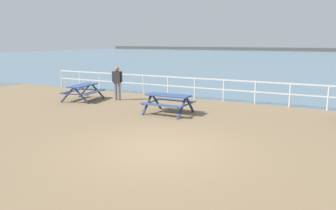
% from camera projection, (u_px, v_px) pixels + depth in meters
% --- Properties ---
extents(ground_plane, '(30.00, 24.00, 0.20)m').
position_uv_depth(ground_plane, '(159.00, 152.00, 9.18)').
color(ground_plane, '#846B4C').
extents(sea_band, '(142.00, 90.00, 0.01)m').
position_uv_depth(sea_band, '(316.00, 59.00, 54.88)').
color(sea_band, slate).
rests_on(sea_band, ground).
extents(distant_shoreline, '(142.00, 6.00, 1.80)m').
position_uv_depth(distant_shoreline, '(329.00, 51.00, 92.15)').
color(distant_shoreline, '#4C4C47').
rests_on(distant_shoreline, ground).
extents(seaward_railing, '(23.07, 0.07, 1.08)m').
position_uv_depth(seaward_railing, '(239.00, 87.00, 15.74)').
color(seaward_railing, white).
rests_on(seaward_railing, ground).
extents(picnic_table_near_left, '(1.81, 2.04, 0.80)m').
position_uv_depth(picnic_table_near_left, '(83.00, 89.00, 16.40)').
color(picnic_table_near_left, '#334C84').
rests_on(picnic_table_near_left, ground).
extents(picnic_table_near_right, '(1.81, 1.55, 0.80)m').
position_uv_depth(picnic_table_near_right, '(168.00, 99.00, 13.42)').
color(picnic_table_near_right, '#334C84').
rests_on(picnic_table_near_right, ground).
extents(visitor, '(0.51, 0.32, 1.66)m').
position_uv_depth(visitor, '(117.00, 81.00, 16.41)').
color(visitor, slate).
rests_on(visitor, ground).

